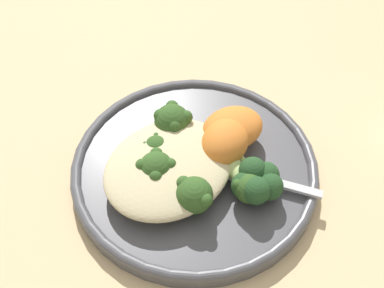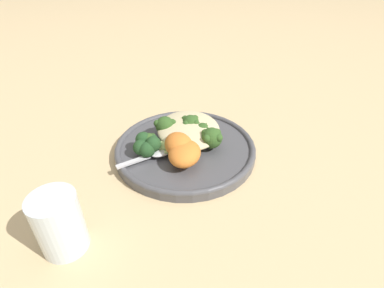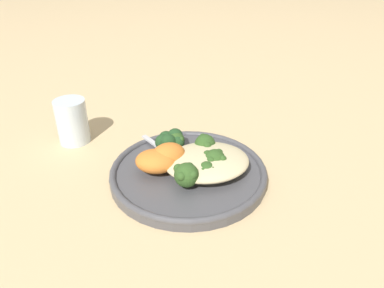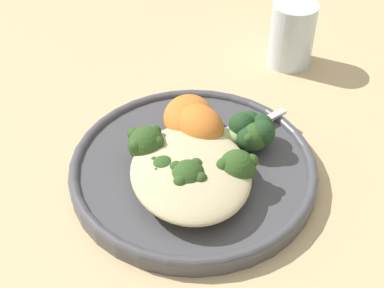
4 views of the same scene
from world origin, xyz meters
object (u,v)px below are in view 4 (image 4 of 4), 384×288
(plate, at_px, (193,168))
(spoon, at_px, (235,134))
(broccoli_stalk_0, at_px, (157,143))
(broccoli_stalk_2, at_px, (189,173))
(broccoli_stalk_1, at_px, (172,162))
(sweet_potato_chunk_1, at_px, (200,126))
(broccoli_stalk_3, at_px, (228,161))
(sweet_potato_chunk_0, at_px, (190,116))
(quinoa_mound, at_px, (191,172))
(broccoli_stalk_4, at_px, (242,136))
(kale_tuft, at_px, (252,128))
(water_glass, at_px, (292,35))

(plate, xyz_separation_m, spoon, (0.03, -0.05, 0.01))
(broccoli_stalk_0, xyz_separation_m, broccoli_stalk_2, (-0.05, -0.02, -0.00))
(broccoli_stalk_0, relative_size, broccoli_stalk_1, 1.28)
(plate, height_order, sweet_potato_chunk_1, sweet_potato_chunk_1)
(broccoli_stalk_3, distance_m, sweet_potato_chunk_1, 0.06)
(sweet_potato_chunk_0, relative_size, spoon, 0.66)
(quinoa_mound, distance_m, broccoli_stalk_2, 0.01)
(broccoli_stalk_1, relative_size, broccoli_stalk_4, 1.08)
(broccoli_stalk_0, xyz_separation_m, sweet_potato_chunk_1, (0.01, -0.05, 0.00))
(quinoa_mound, relative_size, spoon, 1.37)
(broccoli_stalk_2, bearing_deg, broccoli_stalk_0, -134.29)
(broccoli_stalk_3, distance_m, kale_tuft, 0.06)
(spoon, height_order, water_glass, water_glass)
(plate, bearing_deg, spoon, -62.63)
(broccoli_stalk_0, relative_size, sweet_potato_chunk_1, 1.81)
(broccoli_stalk_1, bearing_deg, plate, 156.44)
(quinoa_mound, bearing_deg, broccoli_stalk_2, 154.52)
(plate, height_order, spoon, spoon)
(plate, distance_m, broccoli_stalk_4, 0.06)
(broccoli_stalk_1, distance_m, broccoli_stalk_4, 0.09)
(plate, xyz_separation_m, sweet_potato_chunk_0, (0.05, -0.01, 0.03))
(broccoli_stalk_2, distance_m, kale_tuft, 0.10)
(plate, distance_m, sweet_potato_chunk_0, 0.06)
(broccoli_stalk_2, bearing_deg, broccoli_stalk_3, 123.08)
(plate, distance_m, broccoli_stalk_3, 0.05)
(broccoli_stalk_0, bearing_deg, broccoli_stalk_4, 163.81)
(sweet_potato_chunk_1, xyz_separation_m, spoon, (-0.00, -0.04, -0.02))
(plate, relative_size, broccoli_stalk_4, 3.37)
(plate, xyz_separation_m, water_glass, (0.20, -0.18, 0.03))
(plate, relative_size, quinoa_mound, 1.86)
(kale_tuft, bearing_deg, broccoli_stalk_3, 138.50)
(broccoli_stalk_2, height_order, sweet_potato_chunk_1, sweet_potato_chunk_1)
(sweet_potato_chunk_1, distance_m, kale_tuft, 0.06)
(broccoli_stalk_4, bearing_deg, sweet_potato_chunk_0, 159.37)
(broccoli_stalk_1, xyz_separation_m, broccoli_stalk_3, (-0.01, -0.06, 0.00))
(broccoli_stalk_2, xyz_separation_m, broccoli_stalk_3, (0.01, -0.04, -0.00))
(broccoli_stalk_3, relative_size, sweet_potato_chunk_0, 1.50)
(sweet_potato_chunk_1, bearing_deg, quinoa_mound, 159.22)
(broccoli_stalk_2, bearing_deg, water_glass, 160.36)
(broccoli_stalk_4, distance_m, spoon, 0.02)
(broccoli_stalk_1, bearing_deg, kale_tuft, 150.70)
(quinoa_mound, relative_size, kale_tuft, 2.81)
(kale_tuft, bearing_deg, sweet_potato_chunk_0, 61.43)
(water_glass, bearing_deg, broccoli_stalk_1, 135.04)
(water_glass, bearing_deg, kale_tuft, 148.03)
(plate, distance_m, quinoa_mound, 0.04)
(broccoli_stalk_3, xyz_separation_m, sweet_potato_chunk_1, (0.06, 0.02, 0.00))
(quinoa_mound, xyz_separation_m, sweet_potato_chunk_0, (0.08, -0.02, 0.00))
(plate, bearing_deg, sweet_potato_chunk_1, -23.94)
(broccoli_stalk_2, height_order, water_glass, water_glass)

